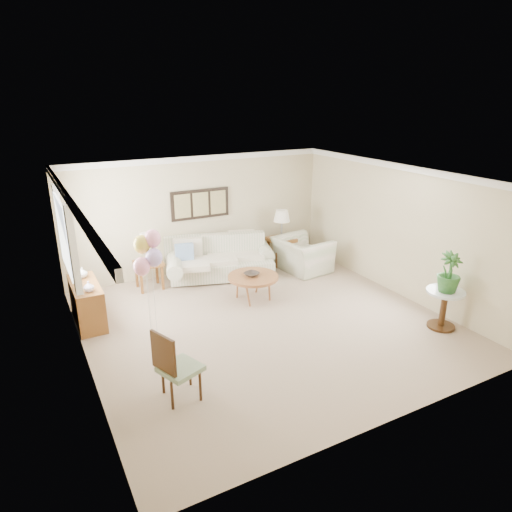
# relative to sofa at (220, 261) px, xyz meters

# --- Properties ---
(ground_plane) EXTENTS (6.00, 6.00, 0.00)m
(ground_plane) POSITION_rel_sofa_xyz_m (-0.19, -2.39, -0.36)
(ground_plane) COLOR tan
(room_shell) EXTENTS (6.04, 6.04, 2.60)m
(room_shell) POSITION_rel_sofa_xyz_m (-0.30, -2.30, 1.27)
(room_shell) COLOR beige
(room_shell) RESTS_ON ground
(wall_art_triptych) EXTENTS (1.35, 0.06, 0.65)m
(wall_art_triptych) POSITION_rel_sofa_xyz_m (-0.19, 0.58, 1.19)
(wall_art_triptych) COLOR black
(wall_art_triptych) RESTS_ON ground
(sofa) EXTENTS (2.72, 1.54, 0.91)m
(sofa) POSITION_rel_sofa_xyz_m (0.00, 0.00, 0.00)
(sofa) COLOR beige
(sofa) RESTS_ON ground
(end_table_left) EXTENTS (0.55, 0.50, 0.60)m
(end_table_left) POSITION_rel_sofa_xyz_m (-1.58, 0.08, 0.14)
(end_table_left) COLOR #945E26
(end_table_left) RESTS_ON ground
(end_table_right) EXTENTS (0.59, 0.53, 0.64)m
(end_table_right) POSITION_rel_sofa_xyz_m (1.62, 0.08, 0.18)
(end_table_right) COLOR #945E26
(end_table_right) RESTS_ON ground
(lamp_left) EXTENTS (0.34, 0.34, 0.61)m
(lamp_left) POSITION_rel_sofa_xyz_m (-1.58, 0.08, 0.70)
(lamp_left) COLOR gray
(lamp_left) RESTS_ON end_table_left
(lamp_right) EXTENTS (0.38, 0.38, 0.67)m
(lamp_right) POSITION_rel_sofa_xyz_m (1.62, 0.08, 0.79)
(lamp_right) COLOR gray
(lamp_right) RESTS_ON end_table_right
(coffee_table) EXTENTS (0.99, 0.99, 0.50)m
(coffee_table) POSITION_rel_sofa_xyz_m (0.08, -1.41, 0.10)
(coffee_table) COLOR #975932
(coffee_table) RESTS_ON ground
(decor_bowl) EXTENTS (0.37, 0.37, 0.07)m
(decor_bowl) POSITION_rel_sofa_xyz_m (0.05, -1.41, 0.18)
(decor_bowl) COLOR #2E2620
(decor_bowl) RESTS_ON coffee_table
(armchair) EXTENTS (1.14, 1.27, 0.76)m
(armchair) POSITION_rel_sofa_xyz_m (1.80, -0.54, 0.02)
(armchair) COLOR beige
(armchair) RESTS_ON ground
(side_table) EXTENTS (0.64, 0.64, 0.70)m
(side_table) POSITION_rel_sofa_xyz_m (2.43, -3.98, 0.17)
(side_table) COLOR silver
(side_table) RESTS_ON ground
(potted_plant) EXTENTS (0.45, 0.45, 0.69)m
(potted_plant) POSITION_rel_sofa_xyz_m (2.40, -4.00, 0.68)
(potted_plant) COLOR #215421
(potted_plant) RESTS_ON side_table
(accent_chair) EXTENTS (0.62, 0.62, 0.99)m
(accent_chair) POSITION_rel_sofa_xyz_m (-2.28, -3.69, 0.15)
(accent_chair) COLOR gray
(accent_chair) RESTS_ON ground
(credenza) EXTENTS (0.46, 1.20, 0.74)m
(credenza) POSITION_rel_sofa_xyz_m (-2.95, -0.89, 0.01)
(credenza) COLOR #945E26
(credenza) RESTS_ON ground
(vase_white) EXTENTS (0.23, 0.23, 0.18)m
(vase_white) POSITION_rel_sofa_xyz_m (-2.93, -1.26, 0.47)
(vase_white) COLOR silver
(vase_white) RESTS_ON credenza
(vase_sage) EXTENTS (0.23, 0.23, 0.19)m
(vase_sage) POSITION_rel_sofa_xyz_m (-2.93, -0.57, 0.48)
(vase_sage) COLOR silver
(vase_sage) RESTS_ON credenza
(balloon_cluster) EXTENTS (0.51, 0.44, 1.84)m
(balloon_cluster) POSITION_rel_sofa_xyz_m (-2.07, -1.93, 1.13)
(balloon_cluster) COLOR gray
(balloon_cluster) RESTS_ON ground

